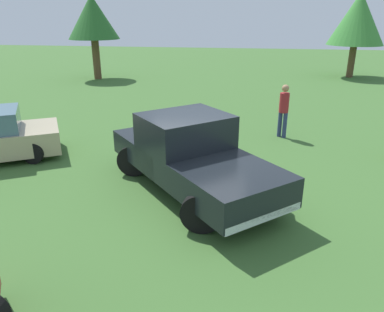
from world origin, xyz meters
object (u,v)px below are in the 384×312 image
object	(u,v)px
tree_side	(358,19)
person_bystander	(284,108)
tree_back_left	(93,18)
pickup_truck	(189,152)

from	to	relation	value
tree_side	person_bystander	bearing A→B (deg)	-110.79
tree_back_left	person_bystander	bearing A→B (deg)	-43.77
tree_side	tree_back_left	bearing A→B (deg)	-168.40
pickup_truck	person_bystander	world-z (taller)	pickup_truck
person_bystander	pickup_truck	bearing A→B (deg)	9.47
pickup_truck	tree_side	bearing A→B (deg)	115.62
tree_back_left	tree_side	xyz separation A→B (m)	(16.55, 3.40, -0.07)
pickup_truck	person_bystander	size ratio (longest dim) A/B	2.78
pickup_truck	person_bystander	xyz separation A→B (m)	(2.49, 4.55, 0.09)
pickup_truck	tree_back_left	world-z (taller)	tree_back_left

